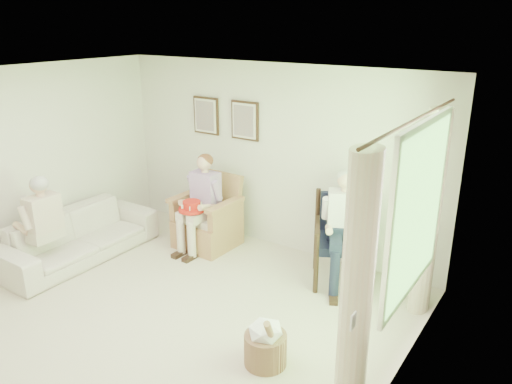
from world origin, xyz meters
TOP-DOWN VIEW (x-y plane):
  - floor at (0.00, 0.00)m, footprint 5.50×5.50m
  - back_wall at (0.00, 2.75)m, footprint 5.00×0.04m
  - right_wall at (2.50, 0.00)m, footprint 0.04×5.50m
  - ceiling at (0.00, 0.00)m, footprint 5.00×5.50m
  - window at (2.46, 1.20)m, footprint 0.13×2.50m
  - curtain_left at (2.33, 0.22)m, footprint 0.34×0.34m
  - curtain_right at (2.33, 2.18)m, footprint 0.34×0.34m
  - framed_print_left at (-1.15, 2.71)m, footprint 0.45×0.05m
  - framed_print_right at (-0.45, 2.71)m, footprint 0.45×0.05m
  - wicker_armchair at (-0.73, 2.18)m, footprint 0.81×0.80m
  - wood_armchair at (1.34, 2.35)m, footprint 0.71×0.66m
  - sofa at (-1.95, 0.87)m, footprint 2.19×0.86m
  - person_wicker at (-0.73, 2.05)m, footprint 0.40×0.63m
  - person_dark at (1.34, 2.17)m, footprint 0.40×0.63m
  - person_sofa at (-1.95, 0.32)m, footprint 0.42×0.62m
  - red_hat at (-0.74, 1.84)m, footprint 0.37×0.37m
  - hatbox at (1.40, 0.39)m, footprint 0.47×0.47m

SIDE VIEW (x-z plane):
  - floor at x=0.00m, z-range 0.00..0.00m
  - hatbox at x=1.40m, z-range -0.07..0.54m
  - sofa at x=-1.95m, z-range 0.00..0.64m
  - wicker_armchair at x=-0.73m, z-range -0.19..0.85m
  - wood_armchair at x=1.34m, z-range 0.05..1.14m
  - red_hat at x=-0.74m, z-range 0.63..0.77m
  - person_sofa at x=-1.95m, z-range 0.10..1.38m
  - person_wicker at x=-0.73m, z-range 0.11..1.46m
  - person_dark at x=1.34m, z-range 0.14..1.57m
  - curtain_left at x=2.33m, z-range 0.00..2.30m
  - curtain_right at x=2.33m, z-range 0.00..2.30m
  - back_wall at x=0.00m, z-range 0.00..2.60m
  - right_wall at x=2.50m, z-range 0.00..2.60m
  - window at x=2.46m, z-range 0.77..2.40m
  - framed_print_left at x=-1.15m, z-range 1.51..2.06m
  - framed_print_right at x=-0.45m, z-range 1.51..2.06m
  - ceiling at x=0.00m, z-range 2.59..2.61m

